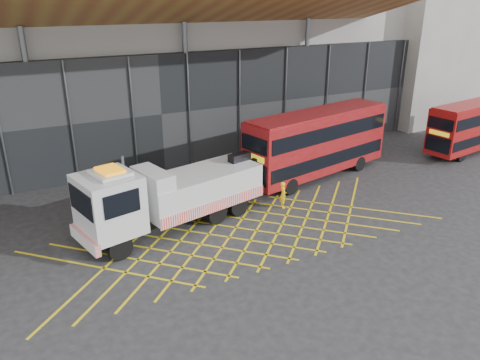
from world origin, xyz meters
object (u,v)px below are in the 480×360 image
recovery_truck (168,195)px  bus_towed (317,141)px  worker (283,195)px  bus_second (475,124)px

recovery_truck → bus_towed: 11.77m
recovery_truck → worker: recovery_truck is taller
bus_second → recovery_truck: bearing=175.6°
recovery_truck → worker: bearing=-17.8°
bus_second → worker: (-19.14, -2.17, -1.40)m
bus_towed → worker: size_ratio=7.20×
recovery_truck → bus_second: bearing=-9.6°
bus_second → worker: size_ratio=6.26×
recovery_truck → bus_second: recovery_truck is taller
recovery_truck → bus_second: 25.96m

